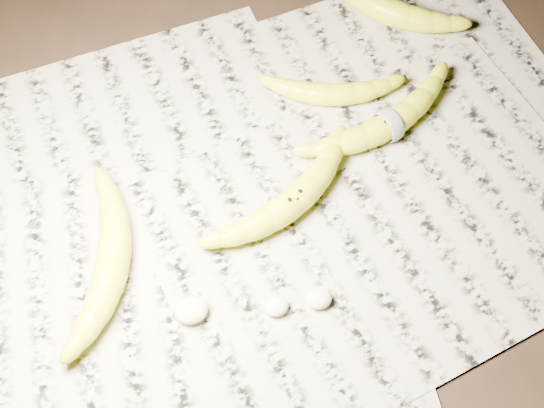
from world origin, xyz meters
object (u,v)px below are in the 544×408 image
object	(u,v)px
banana_upper_b	(387,8)
banana_taped	(389,124)
banana_center	(293,200)
banana_upper_a	(332,93)
banana_left_b	(112,260)

from	to	relation	value
banana_upper_b	banana_taped	bearing A→B (deg)	-64.51
banana_center	banana_upper_a	bearing A→B (deg)	28.86
banana_upper_a	banana_center	bearing A→B (deg)	-107.24
banana_center	banana_upper_b	world-z (taller)	same
banana_center	banana_upper_b	distance (m)	0.34
banana_center	banana_taped	size ratio (longest dim) A/B	0.96
banana_left_b	banana_taped	bearing A→B (deg)	-56.90
banana_left_b	banana_upper_b	xyz separation A→B (m)	(0.46, 0.26, -0.00)
banana_left_b	banana_upper_b	distance (m)	0.53
banana_left_b	banana_center	size ratio (longest dim) A/B	1.00
banana_upper_b	banana_upper_a	bearing A→B (deg)	-90.68
banana_left_b	banana_center	bearing A→B (deg)	-66.15
banana_left_b	banana_upper_a	world-z (taller)	banana_left_b
banana_left_b	banana_upper_a	xyz separation A→B (m)	(0.33, 0.15, -0.00)
banana_center	banana_taped	bearing A→B (deg)	-0.76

